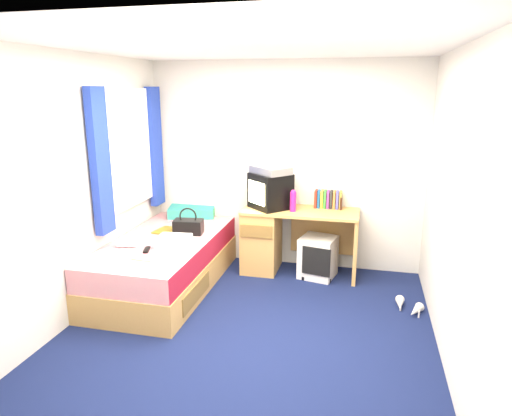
% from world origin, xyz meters
% --- Properties ---
extents(ground, '(3.40, 3.40, 0.00)m').
position_xyz_m(ground, '(0.00, 0.00, 0.00)').
color(ground, '#0C1438').
rests_on(ground, ground).
extents(room_shell, '(3.40, 3.40, 3.40)m').
position_xyz_m(room_shell, '(0.00, 0.00, 1.45)').
color(room_shell, white).
rests_on(room_shell, ground).
extents(bed, '(1.01, 2.00, 0.54)m').
position_xyz_m(bed, '(-1.10, 0.70, 0.27)').
color(bed, tan).
rests_on(bed, ground).
extents(pillow, '(0.62, 0.48, 0.12)m').
position_xyz_m(pillow, '(-1.13, 1.61, 0.60)').
color(pillow, '#1A62AB').
rests_on(pillow, bed).
extents(desk, '(1.30, 0.55, 0.75)m').
position_xyz_m(desk, '(-0.03, 1.44, 0.41)').
color(desk, tan).
rests_on(desk, ground).
extents(storage_cube, '(0.44, 0.44, 0.47)m').
position_xyz_m(storage_cube, '(0.47, 1.35, 0.23)').
color(storage_cube, silver).
rests_on(storage_cube, ground).
extents(crt_tv, '(0.55, 0.55, 0.40)m').
position_xyz_m(crt_tv, '(-0.11, 1.44, 0.95)').
color(crt_tv, black).
rests_on(crt_tv, desk).
extents(vcr, '(0.52, 0.51, 0.08)m').
position_xyz_m(vcr, '(-0.11, 1.44, 1.19)').
color(vcr, '#ABABAD').
rests_on(vcr, crt_tv).
extents(book_row, '(0.31, 0.13, 0.20)m').
position_xyz_m(book_row, '(0.54, 1.60, 0.85)').
color(book_row, maroon).
rests_on(book_row, desk).
extents(picture_frame, '(0.05, 0.12, 0.14)m').
position_xyz_m(picture_frame, '(0.67, 1.58, 0.82)').
color(picture_frame, black).
rests_on(picture_frame, desk).
extents(pink_water_bottle, '(0.08, 0.08, 0.22)m').
position_xyz_m(pink_water_bottle, '(0.17, 1.35, 0.86)').
color(pink_water_bottle, '#C71C7F').
rests_on(pink_water_bottle, desk).
extents(aerosol_can, '(0.06, 0.06, 0.17)m').
position_xyz_m(aerosol_can, '(0.09, 1.43, 0.84)').
color(aerosol_can, silver).
rests_on(aerosol_can, desk).
extents(handbag, '(0.33, 0.21, 0.29)m').
position_xyz_m(handbag, '(-0.91, 0.93, 0.63)').
color(handbag, black).
rests_on(handbag, bed).
extents(towel, '(0.34, 0.29, 0.11)m').
position_xyz_m(towel, '(-0.90, 0.50, 0.59)').
color(towel, silver).
rests_on(towel, bed).
extents(magazine, '(0.25, 0.31, 0.01)m').
position_xyz_m(magazine, '(-1.19, 0.95, 0.55)').
color(magazine, yellow).
rests_on(magazine, bed).
extents(water_bottle, '(0.21, 0.10, 0.07)m').
position_xyz_m(water_bottle, '(-1.34, 0.36, 0.58)').
color(water_bottle, white).
rests_on(water_bottle, bed).
extents(colour_swatch_fan, '(0.22, 0.08, 0.01)m').
position_xyz_m(colour_swatch_fan, '(-1.03, 0.08, 0.55)').
color(colour_swatch_fan, orange).
rests_on(colour_swatch_fan, bed).
extents(remote_control, '(0.09, 0.17, 0.02)m').
position_xyz_m(remote_control, '(-1.11, 0.32, 0.55)').
color(remote_control, black).
rests_on(remote_control, bed).
extents(window_assembly, '(0.11, 1.42, 1.40)m').
position_xyz_m(window_assembly, '(-1.55, 0.90, 1.42)').
color(window_assembly, silver).
rests_on(window_assembly, room_shell).
extents(white_heels, '(0.27, 0.34, 0.09)m').
position_xyz_m(white_heels, '(1.40, 0.70, 0.04)').
color(white_heels, silver).
rests_on(white_heels, ground).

